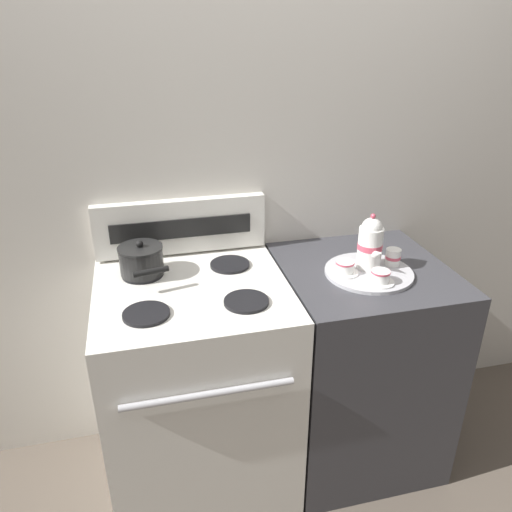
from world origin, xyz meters
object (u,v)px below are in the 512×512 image
saucepan (141,260)px  creamer_jug (393,257)px  stove (198,387)px  teapot (370,243)px  serving_tray (369,272)px  teacup_right (345,267)px  teacup_left (380,277)px

saucepan → creamer_jug: saucepan is taller
stove → saucepan: 0.58m
teapot → saucepan: bearing=169.0°
saucepan → serving_tray: 0.88m
saucepan → teacup_right: size_ratio=2.34×
creamer_jug → stove: bearing=178.5°
teacup_left → teacup_right: same height
teacup_left → teacup_right: 0.14m
serving_tray → saucepan: bearing=167.1°
saucepan → teapot: size_ratio=1.13×
creamer_jug → serving_tray: bearing=-166.0°
stove → creamer_jug: bearing=-1.5°
teacup_right → creamer_jug: creamer_jug is taller
serving_tray → stove: bearing=175.9°
stove → teapot: bearing=-1.7°
teapot → serving_tray: bearing=-107.9°
stove → creamer_jug: creamer_jug is taller
teacup_right → stove: bearing=175.6°
teapot → stove: bearing=178.3°
teapot → teacup_left: bearing=-95.7°
stove → saucepan: bearing=139.3°
saucepan → creamer_jug: bearing=-9.9°
creamer_jug → teacup_left: bearing=-132.8°
stove → teacup_left: bearing=-12.2°
teacup_left → creamer_jug: bearing=47.2°
stove → creamer_jug: size_ratio=14.01×
teacup_left → creamer_jug: creamer_jug is taller
teacup_left → stove: bearing=167.8°
serving_tray → teapot: size_ratio=1.52×
stove → creamer_jug: (0.80, -0.02, 0.51)m
saucepan → teacup_left: saucepan is taller
stove → teacup_left: (0.68, -0.15, 0.50)m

